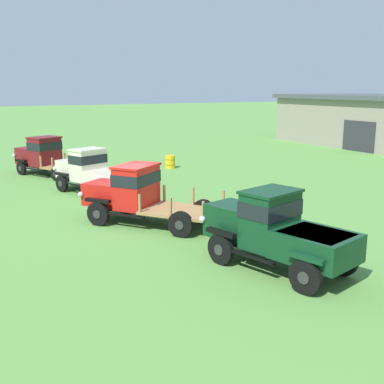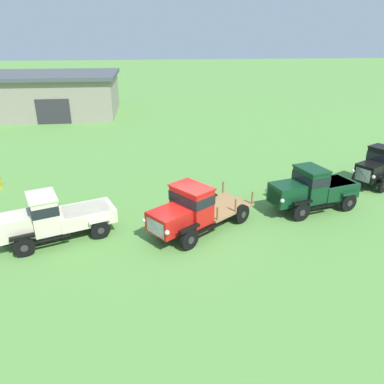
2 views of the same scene
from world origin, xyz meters
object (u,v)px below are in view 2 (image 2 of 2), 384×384
vintage_truck_second_in_line (53,217)px  farm_shed (39,94)px  vintage_truck_midrow_center (190,210)px  vintage_truck_far_side (312,188)px  vintage_truck_back_of_row (380,166)px

vintage_truck_second_in_line → farm_shed: bearing=104.8°
vintage_truck_midrow_center → vintage_truck_far_side: 6.51m
vintage_truck_midrow_center → vintage_truck_back_of_row: size_ratio=1.12×
vintage_truck_far_side → vintage_truck_back_of_row: 5.90m
vintage_truck_far_side → vintage_truck_back_of_row: bearing=27.3°
farm_shed → vintage_truck_far_side: (19.51, -26.46, -1.06)m
vintage_truck_midrow_center → vintage_truck_far_side: bearing=15.2°
farm_shed → vintage_truck_far_side: size_ratio=3.45×
vintage_truck_midrow_center → vintage_truck_second_in_line: bearing=178.7°
farm_shed → vintage_truck_far_side: 32.89m
vintage_truck_midrow_center → vintage_truck_back_of_row: 12.35m
farm_shed → vintage_truck_second_in_line: bearing=-75.2°
vintage_truck_far_side → vintage_truck_back_of_row: vintage_truck_back_of_row is taller
vintage_truck_midrow_center → vintage_truck_back_of_row: bearing=21.0°
vintage_truck_second_in_line → vintage_truck_midrow_center: size_ratio=0.95×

